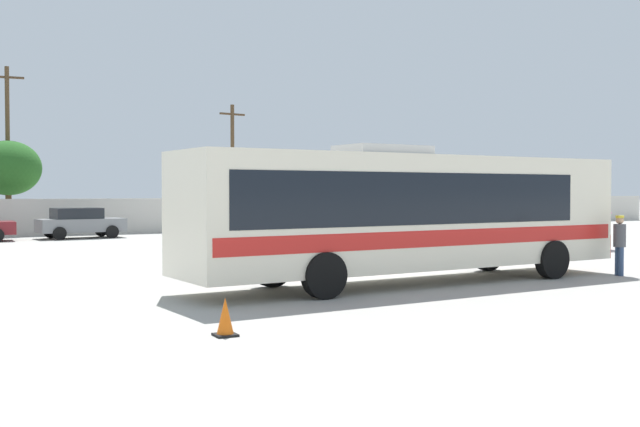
% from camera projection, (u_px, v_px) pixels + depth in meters
% --- Properties ---
extents(ground_plane, '(300.00, 300.00, 0.00)m').
position_uv_depth(ground_plane, '(256.00, 253.00, 28.84)').
color(ground_plane, '#A3A099').
extents(perimeter_wall, '(80.00, 0.30, 1.95)m').
position_uv_depth(perimeter_wall, '(148.00, 216.00, 42.40)').
color(perimeter_wall, beige).
rests_on(perimeter_wall, ground_plane).
extents(coach_bus_cream_red, '(12.66, 3.39, 3.51)m').
position_uv_depth(coach_bus_cream_red, '(407.00, 211.00, 19.38)').
color(coach_bus_cream_red, silver).
rests_on(coach_bus_cream_red, ground_plane).
extents(attendant_by_bus_door, '(0.41, 0.41, 1.69)m').
position_uv_depth(attendant_by_bus_door, '(620.00, 241.00, 21.19)').
color(attendant_by_bus_door, '#33476B').
rests_on(attendant_by_bus_door, ground_plane).
extents(vendor_umbrella_secondary_pink, '(1.82, 1.82, 1.98)m').
position_uv_depth(vendor_umbrella_secondary_pink, '(588.00, 208.00, 30.69)').
color(vendor_umbrella_secondary_pink, gray).
rests_on(vendor_umbrella_secondary_pink, ground_plane).
extents(parked_car_second_grey, '(4.29, 2.27, 1.52)m').
position_uv_depth(parked_car_second_grey, '(80.00, 222.00, 37.82)').
color(parked_car_second_grey, slate).
rests_on(parked_car_second_grey, ground_plane).
extents(utility_pole_near, '(1.80, 0.27, 9.28)m').
position_uv_depth(utility_pole_near, '(8.00, 147.00, 42.17)').
color(utility_pole_near, '#4C3823').
rests_on(utility_pole_near, ground_plane).
extents(utility_pole_far, '(1.79, 0.42, 7.83)m').
position_uv_depth(utility_pole_far, '(232.00, 164.00, 48.10)').
color(utility_pole_far, '#4C3823').
rests_on(utility_pole_far, ground_plane).
extents(roadside_tree_midleft, '(3.47, 3.47, 5.08)m').
position_uv_depth(roadside_tree_midleft, '(8.00, 168.00, 40.81)').
color(roadside_tree_midleft, brown).
rests_on(roadside_tree_midleft, ground_plane).
extents(traffic_cone_on_apron, '(0.36, 0.36, 0.64)m').
position_uv_depth(traffic_cone_on_apron, '(225.00, 317.00, 12.42)').
color(traffic_cone_on_apron, black).
rests_on(traffic_cone_on_apron, ground_plane).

